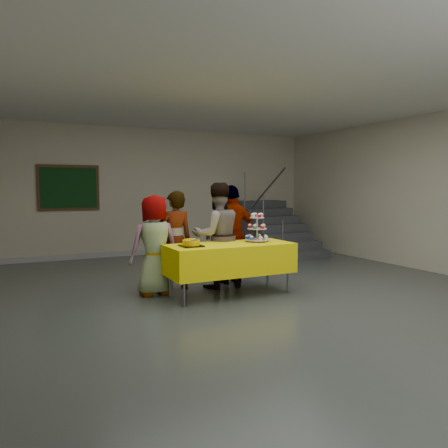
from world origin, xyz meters
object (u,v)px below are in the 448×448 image
object	(u,v)px
bear_cake	(191,242)
schoolchild_d	(233,234)
noticeboard	(69,188)
bake_table	(230,258)
schoolchild_b	(175,240)
schoolchild_c	(217,236)
cupcake_stand	(257,230)
staircase	(271,232)
schoolchild_a	(155,245)

from	to	relation	value
bear_cake	schoolchild_d	world-z (taller)	schoolchild_d
noticeboard	bake_table	bearing A→B (deg)	-68.62
schoolchild_b	schoolchild_d	world-z (taller)	schoolchild_d
schoolchild_c	bake_table	bearing A→B (deg)	90.41
cupcake_stand	bear_cake	xyz separation A→B (m)	(-1.12, -0.08, -0.11)
cupcake_stand	staircase	bearing A→B (deg)	54.94
bear_cake	schoolchild_d	size ratio (longest dim) A/B	0.22
schoolchild_d	bake_table	bearing A→B (deg)	58.20
schoolchild_b	schoolchild_c	world-z (taller)	schoolchild_c
bear_cake	schoolchild_b	world-z (taller)	schoolchild_b
bake_table	schoolchild_a	distance (m)	1.14
schoolchild_b	noticeboard	distance (m)	3.95
bake_table	cupcake_stand	size ratio (longest dim) A/B	4.22
schoolchild_c	staircase	bearing A→B (deg)	-128.80
schoolchild_d	noticeboard	bearing A→B (deg)	-61.68
cupcake_stand	noticeboard	xyz separation A→B (m)	(-2.23, 4.35, 0.66)
bear_cake	schoolchild_a	distance (m)	0.66
schoolchild_a	cupcake_stand	bearing A→B (deg)	159.14
bake_table	bear_cake	world-z (taller)	bear_cake
schoolchild_a	noticeboard	bearing A→B (deg)	-82.83
bake_table	staircase	bearing A→B (deg)	50.34
bake_table	schoolchild_a	bearing A→B (deg)	152.02
bake_table	schoolchild_d	world-z (taller)	schoolchild_d
schoolchild_a	staircase	xyz separation A→B (m)	(3.96, 3.05, -0.26)
bake_table	cupcake_stand	xyz separation A→B (m)	(0.50, 0.06, 0.39)
cupcake_stand	noticeboard	size ratio (longest dim) A/B	0.34
bear_cake	schoolchild_d	xyz separation A→B (m)	(1.04, 0.75, -0.01)
bake_table	bear_cake	xyz separation A→B (m)	(-0.62, -0.02, 0.27)
cupcake_stand	bake_table	bearing A→B (deg)	-172.83
bake_table	cupcake_stand	bearing A→B (deg)	7.17
bear_cake	noticeboard	world-z (taller)	noticeboard
schoolchild_d	noticeboard	xyz separation A→B (m)	(-2.15, 3.68, 0.78)
bear_cake	schoolchild_d	bearing A→B (deg)	35.66
bake_table	schoolchild_a	xyz separation A→B (m)	(-0.99, 0.53, 0.19)
schoolchild_a	schoolchild_b	distance (m)	0.43
noticeboard	schoolchild_a	bearing A→B (deg)	-79.26
bake_table	schoolchild_b	distance (m)	0.96
cupcake_stand	schoolchild_b	size ratio (longest dim) A/B	0.29
schoolchild_a	staircase	world-z (taller)	staircase
schoolchild_d	noticeboard	distance (m)	4.34
staircase	schoolchild_d	bearing A→B (deg)	-131.81
bake_table	schoolchild_d	distance (m)	0.88
schoolchild_a	noticeboard	distance (m)	4.05
schoolchild_a	schoolchild_b	size ratio (longest dim) A/B	0.97
bake_table	schoolchild_b	xyz separation A→B (m)	(-0.60, 0.72, 0.22)
bear_cake	noticeboard	size ratio (longest dim) A/B	0.28
schoolchild_d	staircase	distance (m)	3.84
schoolchild_a	schoolchild_d	bearing A→B (deg)	-175.35
bear_cake	schoolchild_b	size ratio (longest dim) A/B	0.23
schoolchild_b	noticeboard	xyz separation A→B (m)	(-1.13, 3.70, 0.83)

